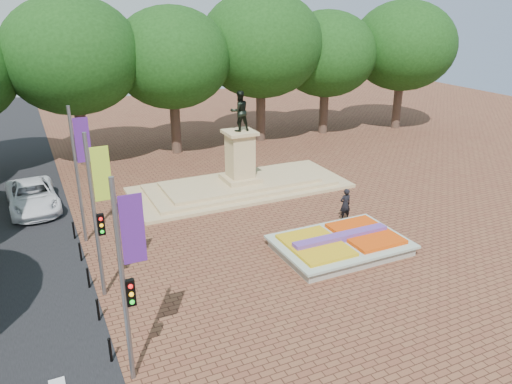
{
  "coord_description": "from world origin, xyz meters",
  "views": [
    {
      "loc": [
        -12.15,
        -20.04,
        11.62
      ],
      "look_at": [
        -1.75,
        1.92,
        2.2
      ],
      "focal_mm": 35.0,
      "sensor_mm": 36.0,
      "label": 1
    }
  ],
  "objects_px": {
    "flower_bed": "(341,244)",
    "van": "(32,196)",
    "monument": "(240,176)",
    "pedestrian": "(345,205)"
  },
  "relations": [
    {
      "from": "flower_bed",
      "to": "van",
      "type": "height_order",
      "value": "van"
    },
    {
      "from": "monument",
      "to": "van",
      "type": "bearing_deg",
      "value": 169.97
    },
    {
      "from": "flower_bed",
      "to": "monument",
      "type": "distance_m",
      "value": 10.07
    },
    {
      "from": "pedestrian",
      "to": "monument",
      "type": "bearing_deg",
      "value": -63.78
    },
    {
      "from": "flower_bed",
      "to": "monument",
      "type": "bearing_deg",
      "value": 95.87
    },
    {
      "from": "flower_bed",
      "to": "monument",
      "type": "relative_size",
      "value": 0.45
    },
    {
      "from": "flower_bed",
      "to": "van",
      "type": "relative_size",
      "value": 1.09
    },
    {
      "from": "flower_bed",
      "to": "monument",
      "type": "xyz_separation_m",
      "value": [
        -1.03,
        10.0,
        0.5
      ]
    },
    {
      "from": "monument",
      "to": "pedestrian",
      "type": "height_order",
      "value": "monument"
    },
    {
      "from": "monument",
      "to": "van",
      "type": "xyz_separation_m",
      "value": [
        -12.39,
        2.19,
        -0.08
      ]
    }
  ]
}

